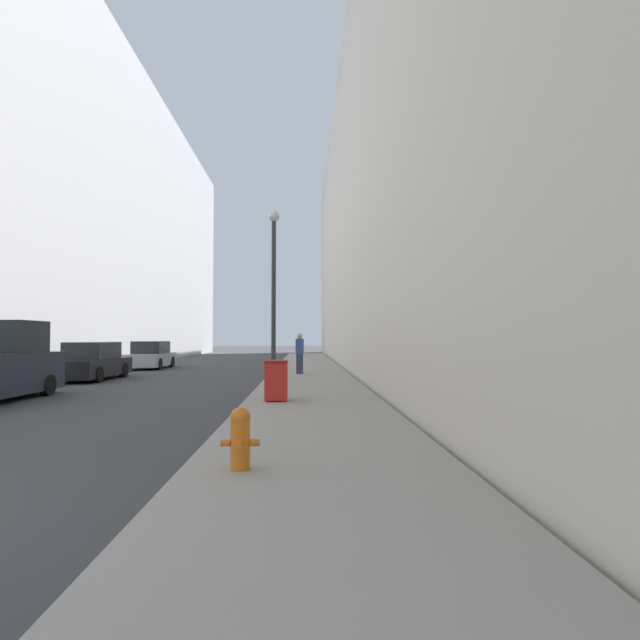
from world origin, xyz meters
TOP-DOWN VIEW (x-y plane):
  - sidewalk_right at (5.97, 18.00)m, footprint 3.60×60.00m
  - building_left_glass at (-11.19, 26.00)m, footprint 12.00×60.00m
  - building_right_stone at (13.87, 26.00)m, footprint 12.00×60.00m
  - fire_hydrant at (4.93, 2.20)m, footprint 0.48×0.37m
  - trash_bin at (5.00, 8.88)m, footprint 0.59×0.61m
  - lamppost at (4.69, 12.84)m, footprint 0.38×0.38m
  - parked_sedan_near at (-3.21, 17.35)m, footprint 1.83×4.69m
  - parked_sedan_far at (-3.06, 24.92)m, footprint 1.90×4.37m
  - pedestrian_on_sidewalk at (5.53, 18.28)m, footprint 0.37×0.24m

SIDE VIEW (x-z plane):
  - sidewalk_right at x=5.97m, z-range 0.00..0.15m
  - fire_hydrant at x=4.93m, z-range 0.17..0.94m
  - trash_bin at x=5.00m, z-range 0.17..1.21m
  - parked_sedan_far at x=-3.06m, z-range -0.07..1.49m
  - parked_sedan_near at x=-3.21m, z-range -0.07..1.51m
  - pedestrian_on_sidewalk at x=5.53m, z-range 0.16..1.97m
  - lamppost at x=4.69m, z-range 0.50..6.44m
  - building_right_stone at x=13.87m, z-range 0.00..18.66m
  - building_left_glass at x=-11.19m, z-range 0.00..20.10m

